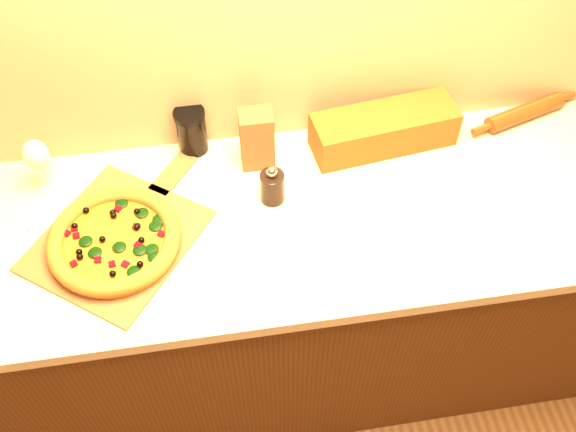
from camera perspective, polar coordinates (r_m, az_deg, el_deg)
The scene contains 11 objects.
cabinet at distance 2.18m, azimuth 1.24°, elevation -7.39°, with size 2.80×0.65×0.86m, color #49290F.
countertop at distance 1.80m, azimuth 1.48°, elevation -0.11°, with size 2.84×0.68×0.04m, color beige.
pizza_peel at distance 1.79m, azimuth -14.67°, elevation -1.71°, with size 0.55×0.58×0.01m.
pizza at distance 1.75m, azimuth -15.17°, elevation -2.10°, with size 0.35×0.35×0.05m.
bottle_cap at distance 1.69m, azimuth -12.26°, elevation -5.79°, with size 0.02×0.02×0.01m, color black.
pepper_grinder at distance 1.78m, azimuth -1.41°, elevation 2.67°, with size 0.07×0.07×0.13m.
rolling_pin at distance 2.15m, azimuth 20.26°, elevation 8.61°, with size 0.38×0.14×0.05m.
bread_bag at distance 1.95m, azimuth 8.51°, elevation 7.63°, with size 0.43×0.14×0.12m, color #613012.
wine_glass at distance 1.89m, azimuth -21.42°, elevation 4.98°, with size 0.07×0.07×0.18m.
paper_bag at distance 1.85m, azimuth -2.80°, elevation 6.86°, with size 0.10×0.08×0.19m, color brown.
dark_jar at distance 1.92m, azimuth -8.56°, elevation 7.53°, with size 0.09×0.09×0.15m.
Camera 1 is at (-0.22, 0.34, 2.31)m, focal length 40.00 mm.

